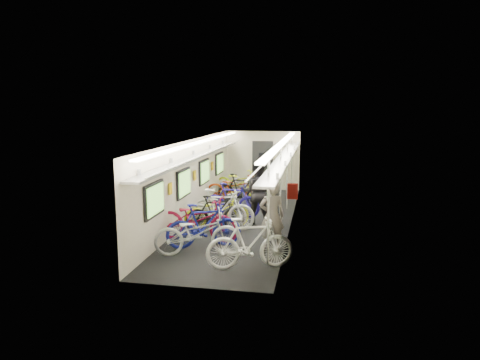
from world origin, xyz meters
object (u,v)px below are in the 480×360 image
at_px(passenger_near, 272,216).
at_px(passenger_mid, 257,192).
at_px(bicycle_1, 204,226).
at_px(bicycle_0, 197,233).
at_px(backpack, 292,191).

xyz_separation_m(passenger_near, passenger_mid, (-0.68, 2.31, 0.10)).
bearing_deg(passenger_near, bicycle_1, -9.58).
relative_size(bicycle_0, bicycle_1, 1.08).
bearing_deg(bicycle_0, bicycle_1, -20.91).
bearing_deg(backpack, passenger_mid, 120.77).
xyz_separation_m(bicycle_0, bicycle_1, (0.02, 0.50, 0.03)).
relative_size(bicycle_1, passenger_mid, 0.99).
distance_m(bicycle_1, backpack, 2.36).
distance_m(passenger_mid, backpack, 1.92).
distance_m(bicycle_0, passenger_mid, 3.13).
relative_size(passenger_mid, backpack, 4.81).
height_order(bicycle_0, bicycle_1, bicycle_1).
bearing_deg(bicycle_0, backpack, -74.27).
relative_size(bicycle_1, passenger_near, 1.11).
bearing_deg(bicycle_1, backpack, -88.99).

